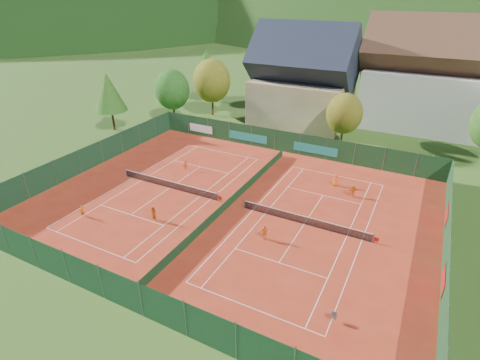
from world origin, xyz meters
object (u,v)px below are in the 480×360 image
object	(u,v)px
chalet	(303,82)
hotel_block_a	(433,82)
player_left_far	(186,165)
ball_hopper	(334,315)
player_left_mid	(153,214)
player_right_near	(265,232)
player_right_far_a	(335,180)
player_right_far_b	(353,191)
player_left_near	(82,211)

from	to	relation	value
chalet	hotel_block_a	xyz separation A→B (m)	(19.00, 6.00, 0.76)
player_left_far	chalet	bearing A→B (deg)	-117.76
chalet	ball_hopper	size ratio (longest dim) A/B	20.25
player_left_mid	player_left_far	size ratio (longest dim) A/B	1.15
player_left_mid	player_right_near	xyz separation A→B (m)	(10.84, 2.18, -0.02)
player_left_mid	player_right_far_a	bearing A→B (deg)	65.31
player_right_near	ball_hopper	bearing A→B (deg)	-79.86
player_left_far	player_right_far_a	world-z (taller)	player_right_far_a
hotel_block_a	player_right_far_a	distance (m)	28.54
player_left_far	player_right_far_b	bearing A→B (deg)	173.73
hotel_block_a	player_left_near	size ratio (longest dim) A/B	17.04
hotel_block_a	player_left_far	size ratio (longest dim) A/B	16.36
player_left_near	player_left_mid	size ratio (longest dim) A/B	0.84
hotel_block_a	ball_hopper	distance (m)	46.94
player_left_far	player_right_near	xyz separation A→B (m)	(14.69, -8.81, 0.08)
player_left_far	ball_hopper	bearing A→B (deg)	132.02
player_left_mid	player_right_far_a	world-z (taller)	player_right_far_a
ball_hopper	player_left_far	xyz separation A→B (m)	(-22.70, 15.22, 0.11)
player_left_mid	player_right_far_a	xyz separation A→B (m)	(13.80, 15.39, 0.01)
player_right_far_b	hotel_block_a	bearing A→B (deg)	-133.88
player_left_near	player_right_near	distance (m)	18.23
player_right_far_b	player_right_far_a	bearing A→B (deg)	-68.84
player_left_far	player_right_near	size ratio (longest dim) A/B	0.89
player_right_far_a	player_right_far_b	distance (m)	2.86
player_left_near	player_left_far	bearing A→B (deg)	39.19
hotel_block_a	player_right_far_b	bearing A→B (deg)	-100.22
player_right_far_b	chalet	bearing A→B (deg)	-91.87
ball_hopper	player_left_far	distance (m)	27.33
player_left_near	player_right_far_b	world-z (taller)	player_right_far_b
player_right_far_b	player_left_far	bearing A→B (deg)	-25.79
hotel_block_a	player_right_near	xyz separation A→B (m)	(-10.41, -39.97, -6.64)
player_left_mid	player_right_far_b	size ratio (longest dim) A/B	1.09
chalet	ball_hopper	distance (m)	44.08
ball_hopper	player_right_far_b	distance (m)	18.19
ball_hopper	player_right_near	size ratio (longest dim) A/B	0.54
player_left_mid	player_right_near	size ratio (longest dim) A/B	1.02
hotel_block_a	player_left_far	xyz separation A→B (m)	(-25.10, -31.15, -6.72)
ball_hopper	chalet	bearing A→B (deg)	112.35
hotel_block_a	ball_hopper	world-z (taller)	hotel_block_a
hotel_block_a	ball_hopper	xyz separation A→B (m)	(-2.40, -46.38, -6.83)
player_left_near	player_left_far	world-z (taller)	player_left_far
player_right_near	player_left_mid	bearing A→B (deg)	150.14
player_left_near	hotel_block_a	bearing A→B (deg)	19.13
player_right_near	player_right_far_a	size ratio (longest dim) A/B	0.97
hotel_block_a	player_left_mid	distance (m)	47.66
ball_hopper	player_right_far_a	size ratio (longest dim) A/B	0.52
hotel_block_a	player_right_far_a	size ratio (longest dim) A/B	14.07
player_right_near	player_right_far_b	bearing A→B (deg)	24.22
chalet	player_right_far_b	xyz separation A→B (m)	(13.88, -22.39, -5.93)
player_left_far	hotel_block_a	bearing A→B (deg)	-142.99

